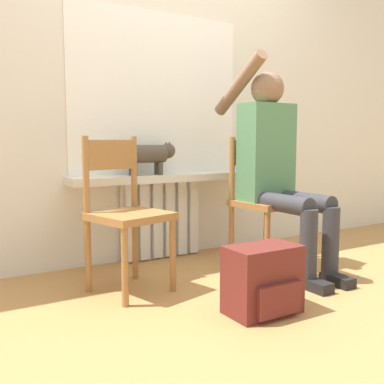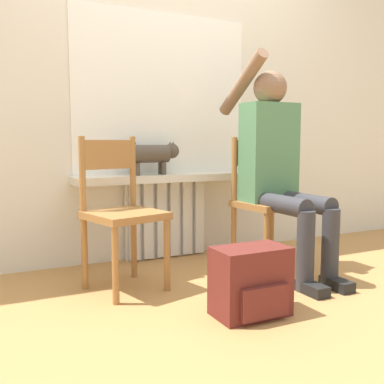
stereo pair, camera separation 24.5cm
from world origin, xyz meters
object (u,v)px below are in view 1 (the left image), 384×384
chair_left (125,211)px  person (276,161)px  cat (150,154)px  backpack (263,280)px  chair_right (263,200)px

chair_left → person: size_ratio=0.62×
chair_left → cat: size_ratio=1.75×
person → cat: size_ratio=2.85×
cat → backpack: size_ratio=1.38×
cat → backpack: (0.06, -1.11, -0.58)m
chair_right → person: bearing=-93.0°
cat → person: bearing=-42.6°
person → cat: bearing=137.4°
person → cat: person is taller
chair_right → backpack: chair_right is taller
backpack → cat: bearing=93.0°
person → chair_right: bearing=92.2°
chair_right → backpack: bearing=-134.9°
chair_left → cat: bearing=35.7°
cat → chair_left: bearing=-129.6°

